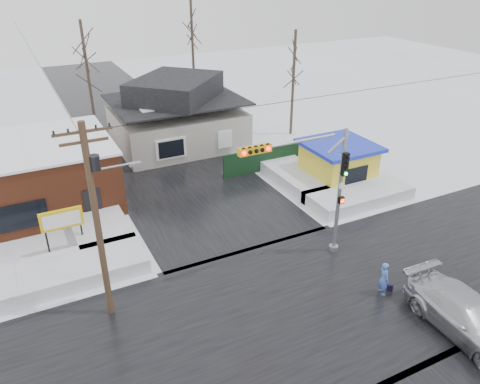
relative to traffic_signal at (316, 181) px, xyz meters
name	(u,v)px	position (x,y,z in m)	size (l,w,h in m)	color
ground	(303,305)	(-2.43, -2.97, -4.54)	(120.00, 120.00, 0.00)	white
road_ns	(303,305)	(-2.43, -2.97, -4.53)	(10.00, 120.00, 0.02)	black
road_ew	(303,305)	(-2.43, -2.97, -4.53)	(120.00, 10.00, 0.02)	black
snowbank_nw	(74,269)	(-11.43, 4.03, -4.14)	(7.00, 3.00, 0.80)	white
snowbank_ne	(358,195)	(6.57, 4.03, -4.14)	(7.00, 3.00, 0.80)	white
snowbank_nside_w	(95,216)	(-9.43, 9.03, -4.14)	(3.00, 8.00, 0.80)	white
snowbank_nside_e	(292,173)	(4.57, 9.03, -4.14)	(3.00, 8.00, 0.80)	white
traffic_signal	(316,181)	(0.00, 0.00, 0.00)	(6.05, 0.68, 7.00)	gray
utility_pole	(98,213)	(-10.36, 0.53, 0.57)	(3.15, 0.44, 9.00)	#382619
brick_building	(12,178)	(-13.43, 13.03, -2.46)	(12.20, 8.20, 4.12)	brown
marquee_sign	(62,221)	(-11.43, 6.53, -2.62)	(2.20, 0.21, 2.55)	black
house	(177,115)	(-0.43, 19.03, -1.92)	(10.40, 8.40, 5.76)	#A5A295
kiosk	(338,163)	(7.07, 7.03, -3.08)	(4.60, 4.60, 2.88)	yellow
fence	(272,158)	(4.07, 11.03, -3.64)	(8.00, 0.12, 1.80)	black
tree_far_left	(84,47)	(-6.43, 23.03, 3.41)	(3.00, 3.00, 10.00)	#332821
tree_far_mid	(191,16)	(3.57, 25.03, 5.00)	(3.00, 3.00, 12.00)	#332821
tree_far_right	(295,52)	(9.57, 17.03, 2.62)	(3.00, 3.00, 9.00)	#332821
pedestrian	(384,279)	(1.37, -3.98, -3.67)	(0.63, 0.42, 1.74)	#4768C7
car	(467,316)	(2.75, -7.53, -3.69)	(2.39, 5.88, 1.71)	silver
shopping_bag	(390,288)	(1.84, -4.01, -4.36)	(0.28, 0.12, 0.35)	black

